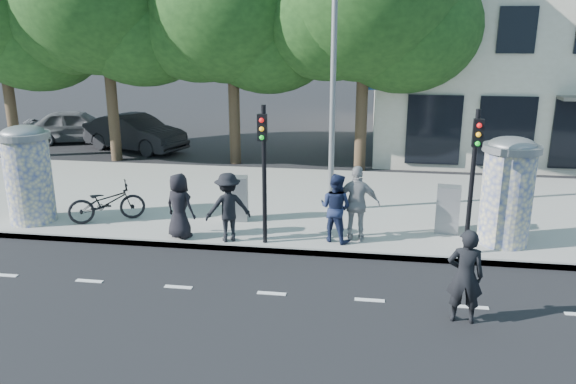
% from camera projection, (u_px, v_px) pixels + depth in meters
% --- Properties ---
extents(ground, '(120.00, 120.00, 0.00)m').
position_uv_depth(ground, '(258.00, 328.00, 10.21)').
color(ground, black).
rests_on(ground, ground).
extents(sidewalk, '(40.00, 8.00, 0.15)m').
position_uv_depth(sidewalk, '(306.00, 203.00, 17.31)').
color(sidewalk, gray).
rests_on(sidewalk, ground).
extents(curb, '(40.00, 0.10, 0.16)m').
position_uv_depth(curb, '(287.00, 251.00, 13.56)').
color(curb, slate).
rests_on(curb, ground).
extents(lane_dash_far, '(32.00, 0.12, 0.01)m').
position_uv_depth(lane_dash_far, '(272.00, 294.00, 11.54)').
color(lane_dash_far, silver).
rests_on(lane_dash_far, ground).
extents(ad_column_left, '(1.36, 1.36, 2.65)m').
position_uv_depth(ad_column_left, '(28.00, 172.00, 15.07)').
color(ad_column_left, beige).
rests_on(ad_column_left, sidewalk).
extents(ad_column_right, '(1.36, 1.36, 2.65)m').
position_uv_depth(ad_column_right, '(508.00, 189.00, 13.50)').
color(ad_column_right, beige).
rests_on(ad_column_right, sidewalk).
extents(traffic_pole_near, '(0.22, 0.31, 3.40)m').
position_uv_depth(traffic_pole_near, '(264.00, 161.00, 13.27)').
color(traffic_pole_near, black).
rests_on(traffic_pole_near, sidewalk).
extents(traffic_pole_far, '(0.22, 0.31, 3.40)m').
position_uv_depth(traffic_pole_far, '(474.00, 168.00, 12.59)').
color(traffic_pole_far, black).
rests_on(traffic_pole_far, sidewalk).
extents(street_lamp, '(0.25, 0.93, 8.00)m').
position_uv_depth(street_lamp, '(334.00, 46.00, 15.05)').
color(street_lamp, slate).
rests_on(street_lamp, sidewalk).
extents(tree_near_left, '(6.80, 6.80, 8.97)m').
position_uv_depth(tree_near_left, '(231.00, 6.00, 21.07)').
color(tree_near_left, '#38281C').
rests_on(tree_near_left, ground).
extents(ped_a, '(0.95, 0.78, 1.66)m').
position_uv_depth(ped_a, '(180.00, 206.00, 14.02)').
color(ped_a, black).
rests_on(ped_a, sidewalk).
extents(ped_c, '(1.03, 0.94, 1.72)m').
position_uv_depth(ped_c, '(336.00, 208.00, 13.78)').
color(ped_c, '#192240').
rests_on(ped_c, sidewalk).
extents(ped_d, '(1.28, 1.03, 1.74)m').
position_uv_depth(ped_d, '(228.00, 207.00, 13.79)').
color(ped_d, black).
rests_on(ped_d, sidewalk).
extents(ped_e, '(1.15, 0.69, 1.91)m').
position_uv_depth(ped_e, '(357.00, 204.00, 13.78)').
color(ped_e, gray).
rests_on(ped_e, sidewalk).
extents(man_road, '(0.69, 0.48, 1.81)m').
position_uv_depth(man_road, '(465.00, 276.00, 10.22)').
color(man_road, black).
rests_on(man_road, ground).
extents(bicycle, '(1.62, 2.11, 1.07)m').
position_uv_depth(bicycle, '(107.00, 202.00, 15.30)').
color(bicycle, black).
rests_on(bicycle, sidewalk).
extents(cabinet_left, '(0.64, 0.50, 1.23)m').
position_uv_depth(cabinet_left, '(237.00, 198.00, 15.37)').
color(cabinet_left, gray).
rests_on(cabinet_left, sidewalk).
extents(cabinet_right, '(0.64, 0.50, 1.23)m').
position_uv_depth(cabinet_right, '(448.00, 209.00, 14.46)').
color(cabinet_right, gray).
rests_on(cabinet_right, sidewalk).
extents(car_left, '(3.17, 4.93, 1.56)m').
position_uv_depth(car_left, '(77.00, 126.00, 26.74)').
color(car_left, '#4E5054').
rests_on(car_left, ground).
extents(car_mid, '(3.33, 5.13, 1.60)m').
position_uv_depth(car_mid, '(135.00, 133.00, 24.89)').
color(car_mid, black).
rests_on(car_mid, ground).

